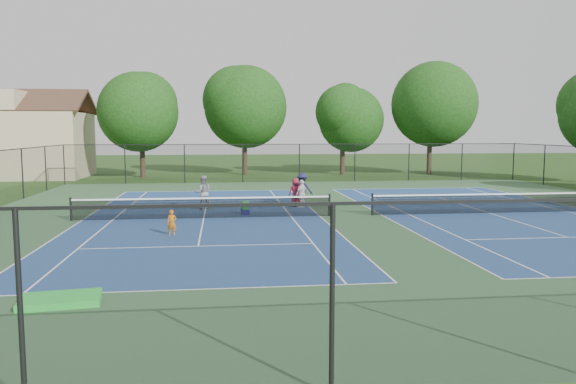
{
  "coord_description": "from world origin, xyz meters",
  "views": [
    {
      "loc": [
        -6.13,
        -26.12,
        4.08
      ],
      "look_at": [
        -3.16,
        -1.0,
        1.3
      ],
      "focal_mm": 35.0,
      "sensor_mm": 36.0,
      "label": 1
    }
  ],
  "objects": [
    {
      "name": "child_player",
      "position": [
        -8.1,
        -4.12,
        0.5
      ],
      "size": [
        0.37,
        0.24,
        1.0
      ],
      "primitive_type": "imported",
      "rotation": [
        0.0,
        0.0,
        0.01
      ],
      "color": "orange",
      "rests_on": "ground"
    },
    {
      "name": "tree_back_d",
      "position": [
        13.0,
        24.0,
        6.82
      ],
      "size": [
        7.8,
        7.8,
        10.37
      ],
      "color": "#2D2116",
      "rests_on": "ground"
    },
    {
      "name": "ball_hopper",
      "position": [
        -5.03,
        0.9,
        0.46
      ],
      "size": [
        0.4,
        0.35,
        0.38
      ],
      "primitive_type": "cube",
      "rotation": [
        0.0,
        0.0,
        0.25
      ],
      "color": "green",
      "rests_on": "ball_crate"
    },
    {
      "name": "bystander_b",
      "position": [
        -1.77,
        4.08,
        0.9
      ],
      "size": [
        1.33,
        1.08,
        1.79
      ],
      "primitive_type": "imported",
      "rotation": [
        0.0,
        0.0,
        2.72
      ],
      "color": "#1B1A3B",
      "rests_on": "ground"
    },
    {
      "name": "green_tarp",
      "position": [
        -9.96,
        -12.67,
        0.09
      ],
      "size": [
        1.96,
        1.37,
        0.17
      ],
      "primitive_type": "cube",
      "rotation": [
        0.0,
        0.0,
        0.14
      ],
      "color": "green",
      "rests_on": "ground"
    },
    {
      "name": "ball_crate",
      "position": [
        -5.03,
        0.9,
        0.14
      ],
      "size": [
        0.43,
        0.35,
        0.27
      ],
      "primitive_type": "cube",
      "rotation": [
        0.0,
        0.0,
        0.17
      ],
      "color": "navy",
      "rests_on": "ground"
    },
    {
      "name": "clapboard_house",
      "position": [
        -23.0,
        25.0,
        3.09
      ],
      "size": [
        10.8,
        8.1,
        7.65
      ],
      "color": "tan",
      "rests_on": "ground"
    },
    {
      "name": "instructor",
      "position": [
        -7.11,
        3.0,
        0.89
      ],
      "size": [
        0.91,
        0.73,
        1.77
      ],
      "primitive_type": "imported",
      "rotation": [
        0.0,
        0.0,
        3.21
      ],
      "color": "gray",
      "rests_on": "ground"
    },
    {
      "name": "court_pad",
      "position": [
        0.0,
        0.0,
        0.0
      ],
      "size": [
        36.0,
        36.0,
        0.01
      ],
      "primitive_type": "cube",
      "color": "#2E5230",
      "rests_on": "ground"
    },
    {
      "name": "bystander_a",
      "position": [
        -1.93,
        3.09,
        0.75
      ],
      "size": [
        0.9,
        0.85,
        1.5
      ],
      "primitive_type": "imported",
      "rotation": [
        0.0,
        0.0,
        3.86
      ],
      "color": "silver",
      "rests_on": "ground"
    },
    {
      "name": "tennis_court_right",
      "position": [
        7.0,
        0.0,
        0.1
      ],
      "size": [
        12.0,
        23.83,
        1.07
      ],
      "color": "navy",
      "rests_on": "ground"
    },
    {
      "name": "bystander_c",
      "position": [
        -2.21,
        3.56,
        0.77
      ],
      "size": [
        0.78,
        0.54,
        1.53
      ],
      "primitive_type": "imported",
      "rotation": [
        0.0,
        0.0,
        3.22
      ],
      "color": "maroon",
      "rests_on": "ground"
    },
    {
      "name": "tree_back_b",
      "position": [
        -4.0,
        26.0,
        6.6
      ],
      "size": [
        7.6,
        7.6,
        10.03
      ],
      "color": "#2D2116",
      "rests_on": "ground"
    },
    {
      "name": "perimeter_fence",
      "position": [
        0.0,
        0.0,
        1.6
      ],
      "size": [
        36.08,
        36.08,
        3.02
      ],
      "color": "black",
      "rests_on": "ground"
    },
    {
      "name": "tennis_court_left",
      "position": [
        -7.0,
        0.0,
        0.1
      ],
      "size": [
        12.0,
        23.83,
        1.07
      ],
      "color": "navy",
      "rests_on": "ground"
    },
    {
      "name": "ground",
      "position": [
        0.0,
        0.0,
        0.0
      ],
      "size": [
        140.0,
        140.0,
        0.0
      ],
      "primitive_type": "plane",
      "color": "#234716",
      "rests_on": "ground"
    },
    {
      "name": "tree_back_a",
      "position": [
        -13.0,
        24.0,
        6.04
      ],
      "size": [
        6.8,
        6.8,
        9.15
      ],
      "color": "#2D2116",
      "rests_on": "ground"
    },
    {
      "name": "tree_back_c",
      "position": [
        5.0,
        25.0,
        5.48
      ],
      "size": [
        6.0,
        6.0,
        8.4
      ],
      "color": "#2D2116",
      "rests_on": "ground"
    }
  ]
}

